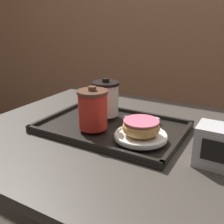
{
  "coord_description": "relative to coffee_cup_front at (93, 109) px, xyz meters",
  "views": [
    {
      "loc": [
        0.41,
        -0.71,
        1.1
      ],
      "look_at": [
        0.01,
        0.0,
        0.81
      ],
      "focal_mm": 42.0,
      "sensor_mm": 36.0,
      "label": 1
    }
  ],
  "objects": [
    {
      "name": "napkin_dispenser",
      "position": [
        0.38,
        -0.0,
        -0.03
      ],
      "size": [
        0.1,
        0.09,
        0.11
      ],
      "color": "#B7B7BC",
      "rests_on": "cafe_table"
    },
    {
      "name": "serving_tray",
      "position": [
        0.03,
        0.06,
        -0.08
      ],
      "size": [
        0.47,
        0.32,
        0.02
      ],
      "color": "black",
      "rests_on": "cafe_table"
    },
    {
      "name": "donut_chocolate_glazed",
      "position": [
        0.16,
        0.01,
        -0.03
      ],
      "size": [
        0.11,
        0.11,
        0.04
      ],
      "color": "tan",
      "rests_on": "plate_with_chocolate_donut"
    },
    {
      "name": "coffee_cup_front",
      "position": [
        0.0,
        0.0,
        0.0
      ],
      "size": [
        0.1,
        0.1,
        0.14
      ],
      "color": "red",
      "rests_on": "serving_tray"
    },
    {
      "name": "wall_behind",
      "position": [
        0.03,
        1.16,
        0.37
      ],
      "size": [
        8.0,
        0.05,
        2.4
      ],
      "color": "#9E6B4C",
      "rests_on": "ground_plane"
    },
    {
      "name": "plate_with_chocolate_donut",
      "position": [
        0.16,
        0.01,
        -0.06
      ],
      "size": [
        0.16,
        0.16,
        0.01
      ],
      "color": "white",
      "rests_on": "serving_tray"
    },
    {
      "name": "cafe_table",
      "position": [
        0.03,
        0.06,
        -0.27
      ],
      "size": [
        0.9,
        0.83,
        0.74
      ],
      "color": "#38332D",
      "rests_on": "ground_plane"
    },
    {
      "name": "coffee_cup_rear",
      "position": [
        -0.03,
        0.12,
        -0.0
      ],
      "size": [
        0.1,
        0.1,
        0.13
      ],
      "color": "white",
      "rests_on": "serving_tray"
    },
    {
      "name": "spoon",
      "position": [
        0.13,
        0.15,
        -0.06
      ],
      "size": [
        0.13,
        0.05,
        0.01
      ],
      "rotation": [
        0.0,
        0.0,
        0.24
      ],
      "color": "silver",
      "rests_on": "serving_tray"
    }
  ]
}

